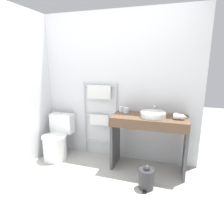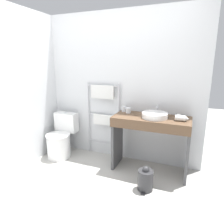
{
  "view_description": "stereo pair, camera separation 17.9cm",
  "coord_description": "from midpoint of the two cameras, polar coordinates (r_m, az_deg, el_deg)",
  "views": [
    {
      "loc": [
        0.94,
        -1.67,
        1.6
      ],
      "look_at": [
        0.17,
        0.69,
        0.97
      ],
      "focal_mm": 32.0,
      "sensor_mm": 36.0,
      "label": 1
    },
    {
      "loc": [
        1.11,
        -1.61,
        1.6
      ],
      "look_at": [
        0.17,
        0.69,
        0.97
      ],
      "focal_mm": 32.0,
      "sensor_mm": 36.0,
      "label": 2
    }
  ],
  "objects": [
    {
      "name": "ground_plane",
      "position": [
        2.51,
        -11.94,
        -25.66
      ],
      "size": [
        12.0,
        12.0,
        0.0
      ],
      "primitive_type": "plane",
      "color": "#B2AFA8"
    },
    {
      "name": "wall_back",
      "position": [
        3.28,
        -0.42,
        6.86
      ],
      "size": [
        2.67,
        0.12,
        2.36
      ],
      "primitive_type": "cube",
      "color": "silver",
      "rests_on": "ground_plane"
    },
    {
      "name": "wall_side",
      "position": [
        3.3,
        -26.51,
        5.43
      ],
      "size": [
        0.12,
        2.06,
        2.36
      ],
      "primitive_type": "cube",
      "color": "silver",
      "rests_on": "ground_plane"
    },
    {
      "name": "toilet",
      "position": [
        3.56,
        -16.87,
        -7.79
      ],
      "size": [
        0.4,
        0.55,
        0.73
      ],
      "color": "white",
      "rests_on": "ground_plane"
    },
    {
      "name": "towel_radiator",
      "position": [
        3.32,
        -5.15,
        1.18
      ],
      "size": [
        0.59,
        0.06,
        1.27
      ],
      "color": "silver",
      "rests_on": "ground_plane"
    },
    {
      "name": "vanity_counter",
      "position": [
        2.95,
        8.79,
        -6.08
      ],
      "size": [
        1.08,
        0.49,
        0.84
      ],
      "color": "brown",
      "rests_on": "ground_plane"
    },
    {
      "name": "sink_basin",
      "position": [
        2.85,
        9.92,
        -0.68
      ],
      "size": [
        0.36,
        0.36,
        0.07
      ],
      "color": "white",
      "rests_on": "vanity_counter"
    },
    {
      "name": "faucet",
      "position": [
        3.02,
        10.48,
        1.08
      ],
      "size": [
        0.02,
        0.1,
        0.13
      ],
      "color": "silver",
      "rests_on": "vanity_counter"
    },
    {
      "name": "cup_near_wall",
      "position": [
        3.13,
        1.07,
        0.91
      ],
      "size": [
        0.07,
        0.07,
        0.08
      ],
      "color": "white",
      "rests_on": "vanity_counter"
    },
    {
      "name": "cup_near_edge",
      "position": [
        3.04,
        2.35,
        0.52
      ],
      "size": [
        0.08,
        0.08,
        0.08
      ],
      "color": "white",
      "rests_on": "vanity_counter"
    },
    {
      "name": "hair_dryer",
      "position": [
        2.81,
        16.92,
        -1.29
      ],
      "size": [
        0.18,
        0.16,
        0.08
      ],
      "color": "white",
      "rests_on": "vanity_counter"
    },
    {
      "name": "trash_bin",
      "position": [
        2.72,
        7.84,
        -18.25
      ],
      "size": [
        0.2,
        0.23,
        0.33
      ],
      "color": "#333335",
      "rests_on": "ground_plane"
    }
  ]
}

